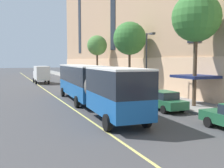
# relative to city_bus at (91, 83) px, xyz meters

# --- Properties ---
(ground_plane) EXTENTS (260.00, 260.00, 0.00)m
(ground_plane) POSITION_rel_city_bus_xyz_m (0.13, -0.54, -2.07)
(ground_plane) COLOR #424244
(sidewalk) EXTENTS (4.23, 160.00, 0.15)m
(sidewalk) POSITION_rel_city_bus_xyz_m (8.45, 2.46, -2.00)
(sidewalk) COLOR gray
(sidewalk) RESTS_ON ground
(city_bus) EXTENTS (3.57, 18.68, 3.57)m
(city_bus) POSITION_rel_city_bus_xyz_m (0.00, 0.00, 0.00)
(city_bus) COLOR #19569E
(city_bus) RESTS_ON ground
(parked_car_green_1) EXTENTS (1.94, 4.74, 1.56)m
(parked_car_green_1) POSITION_rel_city_bus_xyz_m (4.99, -3.48, -1.29)
(parked_car_green_1) COLOR #23603D
(parked_car_green_1) RESTS_ON ground
(parked_car_green_2) EXTENTS (1.98, 4.81, 1.56)m
(parked_car_green_2) POSITION_rel_city_bus_xyz_m (5.17, 30.42, -1.29)
(parked_car_green_2) COLOR #23603D
(parked_car_green_2) RESTS_ON ground
(parked_car_black_3) EXTENTS (2.12, 4.51, 1.56)m
(parked_car_black_3) POSITION_rel_city_bus_xyz_m (5.12, 4.66, -1.29)
(parked_car_black_3) COLOR black
(parked_car_black_3) RESTS_ON ground
(parked_car_navy_4) EXTENTS (2.02, 4.55, 1.56)m
(parked_car_navy_4) POSITION_rel_city_bus_xyz_m (5.09, 10.95, -1.29)
(parked_car_navy_4) COLOR navy
(parked_car_navy_4) RESTS_ON ground
(parked_car_red_6) EXTENTS (1.94, 4.33, 1.56)m
(parked_car_red_6) POSITION_rel_city_bus_xyz_m (5.08, 21.85, -1.29)
(parked_car_red_6) COLOR #B21E19
(parked_car_red_6) RESTS_ON ground
(box_truck) EXTENTS (2.37, 6.48, 3.04)m
(box_truck) POSITION_rel_city_bus_xyz_m (-0.77, 25.68, -0.36)
(box_truck) COLOR silver
(box_truck) RESTS_ON ground
(street_tree_mid_block) EXTENTS (4.08, 4.08, 9.52)m
(street_tree_mid_block) POSITION_rel_city_bus_xyz_m (8.05, -3.66, 5.51)
(street_tree_mid_block) COLOR brown
(street_tree_mid_block) RESTS_ON sidewalk
(street_tree_far_uptown) EXTENTS (4.20, 4.20, 8.79)m
(street_tree_far_uptown) POSITION_rel_city_bus_xyz_m (8.05, 8.76, 4.74)
(street_tree_far_uptown) COLOR brown
(street_tree_far_uptown) RESTS_ON sidewalk
(street_tree_far_downtown) EXTENTS (3.40, 3.40, 8.16)m
(street_tree_far_downtown) POSITION_rel_city_bus_xyz_m (8.05, 21.18, 4.47)
(street_tree_far_downtown) COLOR brown
(street_tree_far_downtown) RESTS_ON sidewalk
(street_lamp) EXTENTS (0.36, 1.48, 6.71)m
(street_lamp) POSITION_rel_city_bus_xyz_m (6.93, 2.31, 2.20)
(street_lamp) COLOR #2D2D30
(street_lamp) RESTS_ON sidewalk
(lane_centerline) EXTENTS (0.16, 140.00, 0.01)m
(lane_centerline) POSITION_rel_city_bus_xyz_m (-1.70, 2.46, -2.07)
(lane_centerline) COLOR #E0D66B
(lane_centerline) RESTS_ON ground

